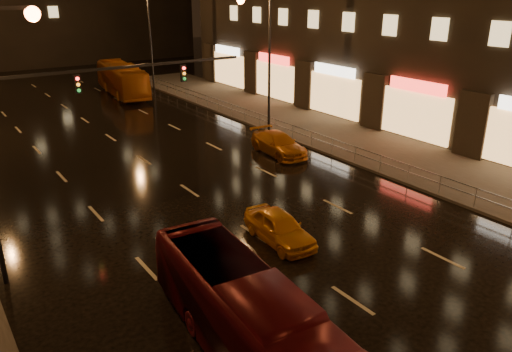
{
  "coord_description": "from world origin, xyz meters",
  "views": [
    {
      "loc": [
        -11.04,
        -6.02,
        10.15
      ],
      "look_at": [
        0.39,
        10.39,
        2.5
      ],
      "focal_mm": 35.0,
      "sensor_mm": 36.0,
      "label": 1
    }
  ],
  "objects_px": {
    "taxi_far": "(279,144)",
    "bus_red": "(250,321)",
    "bus_curb": "(122,79)",
    "taxi_near": "(279,227)"
  },
  "relations": [
    {
      "from": "bus_red",
      "to": "bus_curb",
      "type": "bearing_deg",
      "value": 79.32
    },
    {
      "from": "taxi_far",
      "to": "taxi_near",
      "type": "bearing_deg",
      "value": -122.6
    },
    {
      "from": "bus_curb",
      "to": "taxi_near",
      "type": "bearing_deg",
      "value": -93.22
    },
    {
      "from": "bus_curb",
      "to": "taxi_far",
      "type": "xyz_separation_m",
      "value": [
        1.3,
        -23.77,
        -0.84
      ]
    },
    {
      "from": "bus_curb",
      "to": "bus_red",
      "type": "bearing_deg",
      "value": -99.04
    },
    {
      "from": "taxi_far",
      "to": "bus_red",
      "type": "bearing_deg",
      "value": -125.2
    },
    {
      "from": "bus_curb",
      "to": "taxi_near",
      "type": "height_order",
      "value": "bus_curb"
    },
    {
      "from": "bus_red",
      "to": "bus_curb",
      "type": "distance_m",
      "value": 39.86
    },
    {
      "from": "bus_red",
      "to": "taxi_far",
      "type": "bearing_deg",
      "value": 55.37
    },
    {
      "from": "bus_red",
      "to": "taxi_near",
      "type": "xyz_separation_m",
      "value": [
        5.02,
        5.21,
        -0.67
      ]
    }
  ]
}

